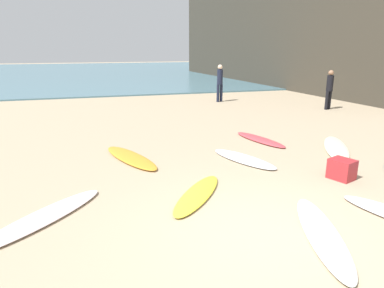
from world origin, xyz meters
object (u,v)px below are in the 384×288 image
at_px(surfboard_8, 322,233).
at_px(beachgoer_mid, 329,88).
at_px(beachgoer_near, 220,81).
at_px(beach_cooler, 342,169).
at_px(surfboard_0, 43,217).
at_px(surfboard_4, 197,194).
at_px(surfboard_6, 131,157).
at_px(surfboard_2, 260,139).
at_px(surfboard_7, 336,148).
at_px(surfboard_5, 244,159).

height_order(surfboard_8, beachgoer_mid, beachgoer_mid).
distance_m(beachgoer_near, beach_cooler, 10.69).
distance_m(surfboard_8, beach_cooler, 2.60).
relative_size(surfboard_0, beachgoer_mid, 1.43).
xyz_separation_m(surfboard_0, surfboard_8, (4.00, -1.70, 0.00)).
bearing_deg(surfboard_8, surfboard_4, 146.43).
xyz_separation_m(surfboard_6, beachgoer_near, (5.40, 8.00, 0.99)).
xyz_separation_m(surfboard_2, beachgoer_mid, (5.33, 3.94, 0.91)).
bearing_deg(surfboard_2, surfboard_6, -4.38).
distance_m(surfboard_7, beachgoer_near, 8.79).
bearing_deg(surfboard_2, surfboard_4, 33.57).
xyz_separation_m(surfboard_2, surfboard_6, (-3.88, -0.65, 0.01)).
xyz_separation_m(surfboard_8, beachgoer_mid, (6.93, 9.01, 0.91)).
xyz_separation_m(surfboard_4, surfboard_6, (-0.94, 2.56, 0.01)).
bearing_deg(beachgoer_near, surfboard_2, 62.99).
height_order(surfboard_2, surfboard_5, surfboard_5).
bearing_deg(surfboard_4, beachgoer_near, -75.71).
xyz_separation_m(surfboard_5, surfboard_8, (-0.37, -3.54, 0.00)).
height_order(surfboard_2, beachgoer_mid, beachgoer_mid).
relative_size(beachgoer_near, beachgoer_mid, 1.07).
relative_size(surfboard_5, beachgoer_mid, 1.16).
height_order(surfboard_4, surfboard_5, surfboard_5).
bearing_deg(surfboard_0, surfboard_5, 67.04).
bearing_deg(surfboard_4, surfboard_2, -95.32).
xyz_separation_m(surfboard_2, surfboard_4, (-2.94, -3.21, -0.00)).
distance_m(surfboard_0, surfboard_4, 2.66).
distance_m(surfboard_6, surfboard_7, 5.50).
bearing_deg(surfboard_5, surfboard_0, 1.18).
relative_size(surfboard_4, surfboard_7, 0.78).
distance_m(surfboard_2, surfboard_8, 5.31).
distance_m(surfboard_0, surfboard_2, 6.53).
bearing_deg(beachgoer_near, surfboard_6, 40.65).
distance_m(surfboard_8, beachgoer_near, 12.84).
bearing_deg(surfboard_4, surfboard_5, -98.26).
height_order(surfboard_8, beach_cooler, beach_cooler).
bearing_deg(surfboard_0, surfboard_4, 47.57).
distance_m(surfboard_4, beachgoer_mid, 10.98).
relative_size(surfboard_5, beachgoer_near, 1.08).
distance_m(surfboard_0, surfboard_6, 3.21).
distance_m(surfboard_7, beachgoer_mid, 6.59).
height_order(surfboard_0, surfboard_5, surfboard_0).
height_order(surfboard_6, surfboard_8, surfboard_6).
relative_size(surfboard_0, beachgoer_near, 1.33).
xyz_separation_m(surfboard_8, beachgoer_near, (3.11, 12.42, 0.99)).
bearing_deg(beachgoer_mid, surfboard_5, -159.25).
xyz_separation_m(surfboard_4, surfboard_8, (1.34, -1.86, 0.01)).
xyz_separation_m(surfboard_4, beachgoer_near, (4.46, 10.56, 1.00)).
bearing_deg(surfboard_2, beachgoer_mid, -157.46).
relative_size(surfboard_2, surfboard_7, 0.79).
bearing_deg(surfboard_5, surfboard_4, 22.85).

